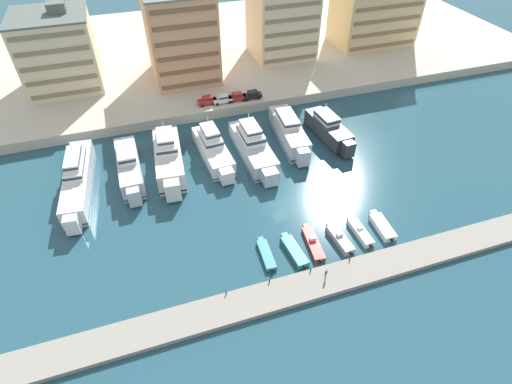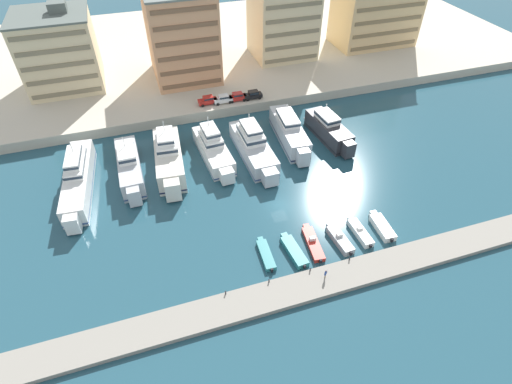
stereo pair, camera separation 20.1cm
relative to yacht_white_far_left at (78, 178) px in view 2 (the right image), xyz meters
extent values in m
plane|color=#234C5B|center=(31.23, -14.69, -2.24)|extent=(400.00, 400.00, 0.00)
cube|color=beige|center=(31.23, 49.91, -1.18)|extent=(180.00, 70.00, 2.12)
cube|color=gray|center=(31.23, -30.96, -1.87)|extent=(120.00, 4.57, 0.74)
cube|color=white|center=(0.00, 0.05, -0.50)|extent=(5.38, 19.62, 3.46)
cube|color=white|center=(-0.85, -10.46, -0.42)|extent=(2.25, 2.07, 2.94)
cube|color=#334C7F|center=(0.00, 0.05, -1.63)|extent=(5.43, 19.82, 0.24)
cube|color=white|center=(0.12, 1.50, 1.88)|extent=(3.63, 8.35, 1.31)
cube|color=#233342|center=(0.12, 1.50, 2.01)|extent=(3.67, 8.44, 0.47)
cube|color=white|center=(0.12, 1.50, 3.16)|extent=(2.83, 6.52, 1.25)
cube|color=#233342|center=(0.12, 1.50, 3.29)|extent=(2.87, 6.58, 0.45)
cylinder|color=silver|center=(0.22, 2.72, 4.69)|extent=(0.16, 0.16, 1.80)
cube|color=white|center=(0.82, 10.16, -1.28)|extent=(3.31, 1.16, 0.20)
cube|color=silver|center=(8.57, 0.97, -0.45)|extent=(3.88, 14.61, 3.58)
cube|color=silver|center=(8.67, -7.15, -0.36)|extent=(2.06, 1.88, 3.04)
cube|color=#334C7F|center=(8.57, 0.97, -1.61)|extent=(3.92, 14.75, 0.24)
cube|color=white|center=(8.56, 2.06, 2.10)|extent=(2.97, 6.15, 1.50)
cube|color=#233342|center=(8.56, 2.06, 2.25)|extent=(3.00, 6.21, 0.54)
cylinder|color=silver|center=(8.55, 2.98, 3.75)|extent=(0.16, 0.16, 1.80)
cube|color=silver|center=(8.49, 8.70, -1.25)|extent=(3.17, 0.94, 0.20)
cube|color=silver|center=(15.59, 0.85, -0.21)|extent=(5.87, 15.43, 4.05)
cube|color=silver|center=(14.89, -7.72, -0.11)|extent=(2.74, 2.53, 3.44)
cube|color=#192347|center=(15.59, 0.85, -1.53)|extent=(5.93, 15.59, 0.24)
cube|color=white|center=(15.68, 1.98, 2.57)|extent=(4.13, 6.62, 1.52)
cube|color=#233342|center=(15.68, 1.98, 2.73)|extent=(4.18, 6.69, 0.55)
cube|color=white|center=(15.68, 1.98, 3.95)|extent=(3.22, 5.16, 1.24)
cube|color=#233342|center=(15.68, 1.98, 4.08)|extent=(3.26, 5.22, 0.45)
cylinder|color=silver|center=(15.76, 2.93, 5.47)|extent=(0.16, 0.16, 1.80)
cube|color=silver|center=(16.25, 8.83, -1.12)|extent=(4.01, 1.22, 0.20)
cube|color=white|center=(23.91, 1.66, -0.77)|extent=(5.19, 14.34, 2.93)
cube|color=white|center=(24.44, -6.32, -0.70)|extent=(2.48, 2.28, 2.49)
cube|color=#334C7F|center=(23.91, 1.66, -1.72)|extent=(5.24, 14.48, 0.24)
cube|color=white|center=(23.84, 2.72, 1.46)|extent=(3.71, 6.12, 1.53)
cube|color=#233342|center=(23.84, 2.72, 1.61)|extent=(3.76, 6.19, 0.55)
cube|color=white|center=(23.84, 2.72, 2.93)|extent=(2.90, 4.78, 1.41)
cube|color=#233342|center=(23.84, 2.72, 3.07)|extent=(2.93, 4.83, 0.51)
cylinder|color=silver|center=(23.78, 3.60, 4.54)|extent=(0.16, 0.16, 1.80)
cube|color=white|center=(23.41, 9.14, -1.43)|extent=(3.68, 1.14, 0.20)
cube|color=silver|center=(31.20, -0.11, -0.64)|extent=(5.08, 15.96, 3.20)
cube|color=silver|center=(31.41, -9.09, -0.56)|extent=(2.64, 2.41, 2.72)
cube|color=#334C7F|center=(31.20, -0.11, -1.68)|extent=(5.13, 16.12, 0.24)
cube|color=white|center=(31.17, 1.08, 1.82)|extent=(3.83, 6.74, 1.71)
cube|color=#233342|center=(31.17, 1.08, 1.99)|extent=(3.88, 6.81, 0.61)
cube|color=white|center=(31.17, 1.08, 3.24)|extent=(2.99, 5.26, 1.14)
cube|color=#233342|center=(31.17, 1.08, 3.35)|extent=(3.02, 5.31, 0.41)
cylinder|color=silver|center=(31.15, 2.08, 4.71)|extent=(0.16, 0.16, 1.80)
cube|color=silver|center=(31.00, 8.27, -1.36)|extent=(4.02, 0.99, 0.20)
cube|color=silver|center=(39.50, 2.49, -0.36)|extent=(5.00, 15.40, 3.74)
cube|color=silver|center=(38.92, -5.96, -0.27)|extent=(2.31, 2.13, 3.18)
cube|color=#192347|center=(39.50, 2.49, -1.58)|extent=(5.05, 15.55, 0.24)
cube|color=white|center=(39.58, 3.62, 2.17)|extent=(3.52, 6.57, 1.32)
cube|color=#233342|center=(39.58, 3.62, 2.30)|extent=(3.57, 6.63, 0.48)
cylinder|color=silver|center=(39.65, 4.58, 3.73)|extent=(0.16, 0.16, 1.80)
cube|color=silver|center=(40.06, 10.50, -1.21)|extent=(3.42, 1.13, 0.20)
cube|color=#333338|center=(47.28, 0.92, -0.45)|extent=(5.04, 12.83, 3.57)
cube|color=#333338|center=(47.98, -6.17, -0.36)|extent=(2.29, 2.12, 3.03)
cube|color=black|center=(47.28, 0.92, -1.61)|extent=(5.09, 12.95, 0.24)
cube|color=white|center=(47.19, 1.85, 2.01)|extent=(3.49, 5.52, 1.36)
cube|color=#233342|center=(47.19, 1.85, 2.15)|extent=(3.54, 5.58, 0.49)
cylinder|color=silver|center=(47.11, 2.64, 3.59)|extent=(0.16, 0.16, 1.80)
cube|color=#333338|center=(46.62, 7.59, -1.25)|extent=(3.33, 1.22, 0.20)
cube|color=teal|center=(25.53, -24.15, -1.87)|extent=(1.78, 5.53, 0.73)
cube|color=teal|center=(25.68, -21.12, -1.87)|extent=(0.87, 0.72, 0.62)
cube|color=black|center=(25.40, -27.06, -1.72)|extent=(0.37, 0.30, 0.60)
cube|color=teal|center=(29.64, -24.91, -1.77)|extent=(2.30, 5.95, 0.93)
cube|color=teal|center=(29.34, -21.66, -1.77)|extent=(1.05, 0.89, 0.79)
cube|color=black|center=(29.92, -27.98, -1.62)|extent=(0.38, 0.31, 0.60)
cube|color=red|center=(32.89, -24.33, -1.87)|extent=(2.36, 6.59, 0.74)
cube|color=red|center=(33.27, -20.79, -1.87)|extent=(1.00, 0.85, 0.63)
cube|color=silver|center=(32.94, -23.85, -1.20)|extent=(0.98, 0.70, 0.58)
cube|color=#283847|center=(32.97, -23.57, -1.12)|extent=(0.84, 0.17, 0.35)
cube|color=black|center=(32.53, -27.72, -1.72)|extent=(0.39, 0.32, 0.60)
cube|color=#9EA3A8|center=(36.98, -25.00, -1.69)|extent=(2.12, 5.62, 1.09)
cube|color=#9EA3A8|center=(36.74, -21.92, -1.69)|extent=(0.99, 0.83, 0.93)
cube|color=silver|center=(36.95, -24.59, -0.91)|extent=(0.97, 0.67, 0.46)
cube|color=#283847|center=(36.93, -24.31, -0.85)|extent=(0.85, 0.15, 0.28)
cube|color=black|center=(37.21, -27.92, -1.54)|extent=(0.38, 0.31, 0.60)
cube|color=white|center=(40.60, -24.63, -1.74)|extent=(1.68, 5.50, 1.00)
cube|color=white|center=(40.53, -21.59, -1.74)|extent=(0.87, 0.72, 0.85)
cube|color=silver|center=(40.59, -24.22, -1.05)|extent=(0.86, 0.62, 0.37)
cube|color=#283847|center=(40.59, -23.94, -1.00)|extent=(0.77, 0.10, 0.22)
cube|color=black|center=(40.68, -27.54, -1.59)|extent=(0.37, 0.29, 0.60)
cube|color=white|center=(44.40, -24.71, -1.72)|extent=(2.23, 5.38, 1.03)
cube|color=white|center=(44.56, -21.68, -1.72)|extent=(1.12, 0.94, 0.88)
cube|color=black|center=(44.26, -27.52, -1.57)|extent=(0.37, 0.30, 0.60)
cube|color=red|center=(26.61, 17.85, 0.60)|extent=(4.16, 1.84, 0.80)
cube|color=red|center=(26.76, 17.86, 1.34)|extent=(2.15, 1.63, 0.68)
cube|color=#1E2833|center=(26.76, 17.86, 1.34)|extent=(2.11, 1.65, 0.37)
cylinder|color=black|center=(25.29, 16.96, 0.20)|extent=(0.65, 0.24, 0.64)
cylinder|color=black|center=(25.23, 18.66, 0.20)|extent=(0.65, 0.24, 0.64)
cylinder|color=black|center=(27.99, 17.05, 0.20)|extent=(0.65, 0.24, 0.64)
cylinder|color=black|center=(27.93, 18.75, 0.20)|extent=(0.65, 0.24, 0.64)
cube|color=white|center=(29.91, 17.40, 0.60)|extent=(4.11, 1.73, 0.80)
cube|color=white|center=(30.06, 17.40, 1.34)|extent=(2.11, 1.57, 0.68)
cube|color=#1E2833|center=(30.06, 17.40, 1.34)|extent=(2.07, 1.59, 0.37)
cylinder|color=black|center=(28.57, 16.55, 0.20)|extent=(0.64, 0.22, 0.64)
cylinder|color=black|center=(28.56, 18.25, 0.20)|extent=(0.64, 0.22, 0.64)
cylinder|color=black|center=(31.27, 16.56, 0.20)|extent=(0.64, 0.22, 0.64)
cylinder|color=black|center=(31.26, 18.26, 0.20)|extent=(0.64, 0.22, 0.64)
cube|color=red|center=(33.08, 17.42, 0.60)|extent=(4.13, 1.79, 0.80)
cube|color=red|center=(33.23, 17.41, 1.34)|extent=(2.13, 1.60, 0.68)
cube|color=#1E2833|center=(33.23, 17.41, 1.34)|extent=(2.09, 1.62, 0.37)
cylinder|color=black|center=(31.71, 16.60, 0.20)|extent=(0.64, 0.23, 0.64)
cylinder|color=black|center=(31.75, 18.30, 0.20)|extent=(0.64, 0.23, 0.64)
cylinder|color=black|center=(34.41, 16.54, 0.20)|extent=(0.64, 0.23, 0.64)
cylinder|color=black|center=(34.45, 18.24, 0.20)|extent=(0.64, 0.23, 0.64)
cube|color=black|center=(36.63, 17.20, 0.60)|extent=(4.10, 1.71, 0.80)
cube|color=black|center=(36.78, 17.20, 1.34)|extent=(2.10, 1.57, 0.68)
cube|color=#1E2833|center=(36.78, 17.20, 1.34)|extent=(2.06, 1.58, 0.37)
cylinder|color=black|center=(35.28, 16.35, 0.20)|extent=(0.64, 0.22, 0.64)
cylinder|color=black|center=(35.28, 18.05, 0.20)|extent=(0.64, 0.22, 0.64)
cylinder|color=black|center=(37.98, 16.35, 0.20)|extent=(0.64, 0.22, 0.64)
cylinder|color=black|center=(37.98, 18.05, 0.20)|extent=(0.64, 0.22, 0.64)
cube|color=beige|center=(-1.98, 36.86, 7.68)|extent=(15.58, 15.17, 15.59)
cube|color=#7E7359|center=(-1.98, 29.17, 1.44)|extent=(14.34, 0.24, 0.90)
cube|color=#7E7359|center=(-1.98, 29.17, 4.56)|extent=(14.34, 0.24, 0.90)
cube|color=#7E7359|center=(-1.98, 29.17, 7.68)|extent=(14.34, 0.24, 0.90)
cube|color=#7E7359|center=(-1.98, 29.17, 10.79)|extent=(14.34, 0.24, 0.90)
cube|color=#7E7359|center=(-1.98, 29.17, 13.91)|extent=(14.34, 0.24, 0.90)
cube|color=#56605B|center=(-1.98, 36.86, 15.67)|extent=(15.90, 15.48, 0.40)
cube|color=#56605B|center=(0.36, 36.86, 16.87)|extent=(3.60, 3.20, 2.00)
cube|color=tan|center=(24.79, 33.20, 9.46)|extent=(14.58, 16.30, 19.16)
cube|color=brown|center=(24.79, 24.95, 1.48)|extent=(13.41, 0.24, 0.90)
cube|color=brown|center=(24.79, 24.95, 4.67)|extent=(13.41, 0.24, 0.90)
cube|color=brown|center=(24.79, 24.95, 7.86)|extent=(13.41, 0.24, 0.90)
cube|color=brown|center=(24.79, 24.95, 11.06)|extent=(13.41, 0.24, 0.90)
cube|color=brown|center=(24.79, 24.95, 14.25)|extent=(13.41, 0.24, 0.90)
cube|color=brown|center=(24.79, 24.95, 17.44)|extent=(13.41, 0.24, 0.90)
cube|color=beige|center=(51.05, 37.50, 12.60)|extent=(15.07, 13.49, 25.43)
cube|color=#7E7359|center=(51.05, 30.66, 1.47)|extent=(13.87, 0.24, 0.90)
cube|color=#7E7359|center=(51.05, 30.66, 4.65)|extent=(13.87, 0.24, 0.90)
cube|color=#7E7359|center=(51.05, 30.66, 7.83)|extent=(13.87, 0.24, 0.90)
cube|color=#7E7359|center=(51.05, 30.66, 11.01)|extent=(13.87, 0.24, 0.90)
cube|color=#7E7359|center=(51.05, 30.66, 14.19)|extent=(13.87, 0.24, 0.90)
cube|color=#E0BC84|center=(77.56, 37.39, 11.23)|extent=(21.06, 12.79, 22.69)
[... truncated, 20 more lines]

